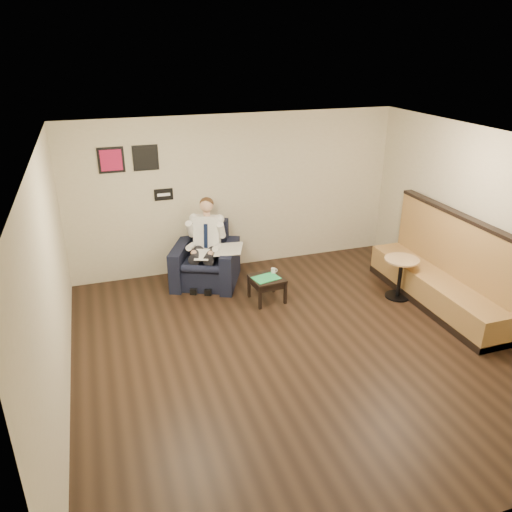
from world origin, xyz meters
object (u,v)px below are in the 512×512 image
object	(u,v)px
green_folder	(266,278)
side_table	(267,289)
smartphone	(266,273)
coffee_mug	(273,271)
seated_man	(203,248)
armchair	(205,255)
cafe_table	(400,278)
banquette	(440,262)

from	to	relation	value
green_folder	side_table	bearing A→B (deg)	39.06
side_table	smartphone	size ratio (longest dim) A/B	3.93
coffee_mug	seated_man	bearing A→B (deg)	144.45
green_folder	smartphone	distance (m)	0.18
seated_man	smartphone	world-z (taller)	seated_man
armchair	coffee_mug	xyz separation A→B (m)	(0.94, -0.84, -0.06)
cafe_table	green_folder	bearing A→B (deg)	165.18
armchair	coffee_mug	size ratio (longest dim) A/B	12.27
green_folder	smartphone	size ratio (longest dim) A/B	3.21
armchair	cafe_table	distance (m)	3.28
armchair	side_table	xyz separation A→B (m)	(0.79, -0.96, -0.31)
seated_man	cafe_table	distance (m)	3.29
coffee_mug	banquette	distance (m)	2.64
seated_man	armchair	bearing A→B (deg)	90.00
coffee_mug	cafe_table	size ratio (longest dim) A/B	0.13
smartphone	armchair	bearing A→B (deg)	140.03
green_folder	seated_man	bearing A→B (deg)	133.69
armchair	cafe_table	xyz separation A→B (m)	(2.89, -1.54, -0.17)
coffee_mug	banquette	xyz separation A→B (m)	(2.38, -1.09, 0.28)
armchair	green_folder	size ratio (longest dim) A/B	2.59
armchair	banquette	xyz separation A→B (m)	(3.33, -1.93, 0.22)
cafe_table	smartphone	bearing A→B (deg)	160.51
armchair	banquette	world-z (taller)	banquette
coffee_mug	armchair	bearing A→B (deg)	138.45
armchair	smartphone	world-z (taller)	armchair
seated_man	banquette	size ratio (longest dim) A/B	0.49
banquette	smartphone	bearing A→B (deg)	156.03
smartphone	banquette	bearing A→B (deg)	-19.34
seated_man	green_folder	distance (m)	1.22
banquette	side_table	bearing A→B (deg)	159.18
coffee_mug	smartphone	distance (m)	0.13
seated_man	smartphone	size ratio (longest dim) A/B	11.04
coffee_mug	smartphone	world-z (taller)	coffee_mug
green_folder	smartphone	xyz separation A→B (m)	(0.06, 0.17, -0.00)
green_folder	cafe_table	distance (m)	2.20
side_table	seated_man	bearing A→B (deg)	135.27
coffee_mug	banquette	bearing A→B (deg)	-24.55
side_table	smartphone	distance (m)	0.26
armchair	cafe_table	size ratio (longest dim) A/B	1.54
armchair	side_table	bearing A→B (deg)	-25.91
seated_man	green_folder	xyz separation A→B (m)	(0.82, -0.86, -0.29)
armchair	seated_man	size ratio (longest dim) A/B	0.75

